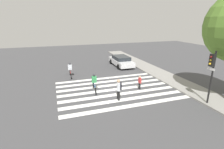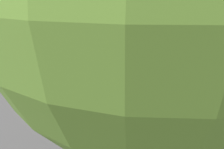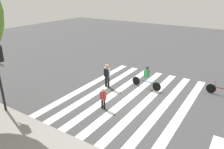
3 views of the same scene
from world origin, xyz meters
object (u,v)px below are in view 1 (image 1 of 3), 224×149
object	(u,v)px
traffic_light	(212,68)
car_parked_silver_sedan	(121,61)
pedestrian_adult_yellow_jacket	(140,82)
cyclist_far_lane	(94,82)
pedestrian_adult_blue_shirt	(119,88)
cyclist_near_curb	(70,69)

from	to	relation	value
traffic_light	car_parked_silver_sedan	size ratio (longest dim) A/B	0.82
pedestrian_adult_yellow_jacket	cyclist_far_lane	size ratio (longest dim) A/B	0.56
pedestrian_adult_blue_shirt	cyclist_near_curb	distance (m)	7.58
traffic_light	pedestrian_adult_blue_shirt	world-z (taller)	traffic_light
pedestrian_adult_blue_shirt	car_parked_silver_sedan	distance (m)	10.44
pedestrian_adult_yellow_jacket	cyclist_near_curb	world-z (taller)	cyclist_near_curb
pedestrian_adult_blue_shirt	pedestrian_adult_yellow_jacket	world-z (taller)	pedestrian_adult_blue_shirt
traffic_light	car_parked_silver_sedan	distance (m)	12.72
car_parked_silver_sedan	cyclist_far_lane	bearing A→B (deg)	-36.13
pedestrian_adult_yellow_jacket	cyclist_near_curb	size ratio (longest dim) A/B	0.54
traffic_light	cyclist_far_lane	xyz separation A→B (m)	(-5.11, -7.00, -1.89)
pedestrian_adult_blue_shirt	traffic_light	bearing A→B (deg)	-99.04
traffic_light	pedestrian_adult_yellow_jacket	world-z (taller)	traffic_light
cyclist_near_curb	cyclist_far_lane	world-z (taller)	cyclist_near_curb
car_parked_silver_sedan	pedestrian_adult_yellow_jacket	bearing A→B (deg)	-10.22
pedestrian_adult_blue_shirt	cyclist_near_curb	bearing A→B (deg)	40.10
pedestrian_adult_blue_shirt	cyclist_far_lane	bearing A→B (deg)	48.39
cyclist_near_curb	car_parked_silver_sedan	distance (m)	7.40
car_parked_silver_sedan	pedestrian_adult_blue_shirt	bearing A→B (deg)	-22.46
car_parked_silver_sedan	cyclist_near_curb	bearing A→B (deg)	-69.04
traffic_light	cyclist_near_curb	size ratio (longest dim) A/B	1.73
pedestrian_adult_yellow_jacket	cyclist_near_curb	bearing A→B (deg)	45.46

